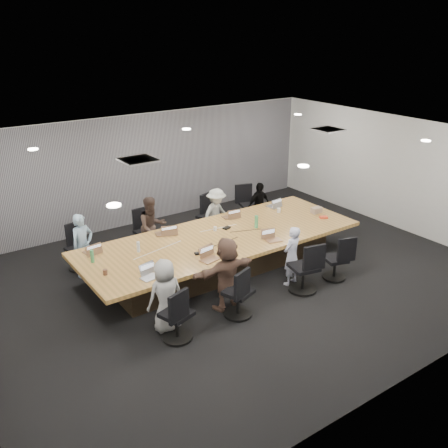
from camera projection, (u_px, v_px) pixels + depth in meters
floor at (235, 277)px, 10.29m from camera, size 10.00×8.00×0.00m
ceiling at (236, 143)px, 9.24m from camera, size 10.00×8.00×0.00m
wall_back at (144, 168)px, 12.81m from camera, size 10.00×0.00×2.80m
wall_front at (410, 300)px, 6.72m from camera, size 10.00×0.00×2.80m
wall_right at (398, 173)px, 12.41m from camera, size 0.00×8.00×2.80m
curtain at (145, 169)px, 12.75m from camera, size 9.80×0.04×2.80m
conference_table at (221, 251)px, 10.52m from camera, size 6.00×2.20×0.74m
chair_0 at (79, 252)px, 10.50m from camera, size 0.59×0.59×0.76m
chair_1 at (146, 235)px, 11.34m from camera, size 0.54×0.54×0.77m
chair_2 at (208, 219)px, 12.23m from camera, size 0.68×0.68×0.79m
chair_3 at (250, 208)px, 12.91m from camera, size 0.71×0.71×0.84m
chair_4 at (176, 318)px, 8.14m from camera, size 0.67×0.67×0.79m
chair_5 at (238, 296)px, 8.80m from camera, size 0.68×0.68×0.79m
chair_6 at (303, 271)px, 9.61m from camera, size 0.69×0.69×0.86m
chair_7 at (335, 262)px, 10.10m from camera, size 0.62×0.62×0.73m
person_0 at (83, 246)px, 10.13m from camera, size 0.56×0.44×1.34m
laptop_0 at (93, 251)px, 9.68m from camera, size 0.36×0.27×0.02m
person_1 at (152, 227)px, 10.95m from camera, size 0.69×0.54×1.40m
laptop_1 at (164, 233)px, 10.51m from camera, size 0.41×0.33×0.02m
person_2 at (216, 214)px, 11.87m from camera, size 0.91×0.66×1.27m
laptop_2 at (230, 217)px, 11.41m from camera, size 0.34×0.25×0.02m
person_3 at (259, 205)px, 12.58m from camera, size 0.72×0.35×1.19m
laptop_3 at (273, 206)px, 12.10m from camera, size 0.34×0.25×0.02m
person_4 at (165, 296)px, 8.31m from camera, size 0.64×0.42×1.30m
laptop_4 at (150, 278)px, 8.69m from camera, size 0.34×0.26×0.02m
person_5 at (227, 274)px, 8.95m from camera, size 1.28×0.41×1.38m
laptop_5 at (210, 260)px, 9.35m from camera, size 0.39×0.31×0.02m
person_6 at (292, 256)px, 9.81m from camera, size 0.50×0.39×1.23m
laptop_6 at (274, 240)px, 10.18m from camera, size 0.35×0.28×0.02m
bottle_green_left at (92, 256)px, 9.22m from camera, size 0.08×0.08×0.24m
bottle_green_right at (256, 222)px, 10.78m from camera, size 0.09×0.09×0.28m
bottle_clear at (138, 247)px, 9.65m from camera, size 0.08×0.08×0.21m
cup_white_far at (215, 229)px, 10.66m from camera, size 0.09×0.09×0.09m
cup_white_near at (279, 210)px, 11.68m from camera, size 0.10×0.10×0.11m
mug_brown at (105, 272)px, 8.79m from camera, size 0.09×0.09×0.10m
mic_left at (198, 253)px, 9.59m from camera, size 0.16×0.13×0.03m
mic_right at (227, 228)px, 10.78m from camera, size 0.19×0.15×0.03m
stapler at (233, 247)px, 9.81m from camera, size 0.17×0.06×0.06m
canvas_bag at (316, 210)px, 11.65m from camera, size 0.25×0.15×0.13m
snack_packet at (324, 217)px, 11.36m from camera, size 0.21×0.18×0.04m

